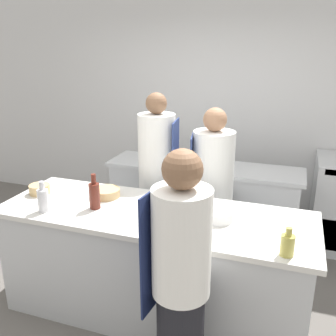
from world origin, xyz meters
name	(u,v)px	position (x,y,z in m)	size (l,w,h in m)	color
ground_plane	(155,309)	(0.00, 0.00, 0.00)	(16.00, 16.00, 0.00)	#605B56
wall_back	(215,108)	(0.00, 2.13, 1.40)	(8.00, 0.06, 2.80)	silver
prep_counter	(154,263)	(0.00, 0.00, 0.46)	(2.47, 0.85, 0.91)	#B7BABC
pass_counter	(202,204)	(0.09, 1.27, 0.46)	(2.10, 0.55, 0.91)	#B7BABC
chef_at_prep_near	(180,281)	(0.43, -0.67, 0.82)	(0.38, 0.36, 1.63)	black
chef_at_stove	(157,182)	(-0.24, 0.73, 0.87)	(0.39, 0.37, 1.74)	black
chef_at_pass_far	(212,193)	(0.29, 0.78, 0.80)	(0.43, 0.41, 1.62)	black
bottle_olive_oil	(94,195)	(-0.46, -0.09, 1.03)	(0.08, 0.08, 0.29)	#5B2319
bottle_vinegar	(287,244)	(1.01, -0.32, 0.99)	(0.09, 0.09, 0.19)	#B2A84C
bottle_wine	(43,199)	(-0.81, -0.27, 1.01)	(0.09, 0.09, 0.25)	silver
bowl_mixing_large	(106,193)	(-0.49, 0.15, 0.95)	(0.24, 0.24, 0.07)	tan
bowl_prep_small	(218,215)	(0.50, 0.02, 0.95)	(0.23, 0.23, 0.08)	white
bowl_ceramic_blue	(40,189)	(-1.07, 0.03, 0.95)	(0.18, 0.18, 0.08)	tan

